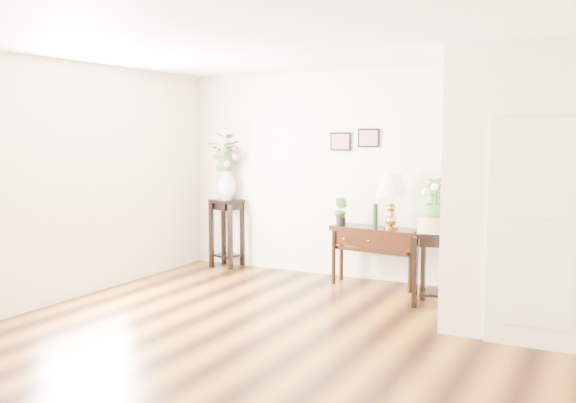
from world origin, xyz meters
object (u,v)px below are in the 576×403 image
Objects in this scene: table_lamp at (392,201)px; plant_stand_b at (434,269)px; console_table at (374,257)px; plant_stand_a at (227,233)px.

table_lamp is 0.83× the size of plant_stand_b.
console_table is at bearing 146.70° from plant_stand_b.
console_table is at bearing -4.20° from plant_stand_a.
plant_stand_b is at bearing -40.56° from table_lamp.
table_lamp is at bearing 7.44° from console_table.
plant_stand_a is (-2.36, 0.17, 0.12)m from console_table.
table_lamp is at bearing 139.44° from plant_stand_b.
plant_stand_b is at bearing -13.41° from plant_stand_a.
table_lamp is 2.65m from plant_stand_a.
console_table is 1.15× the size of plant_stand_a.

